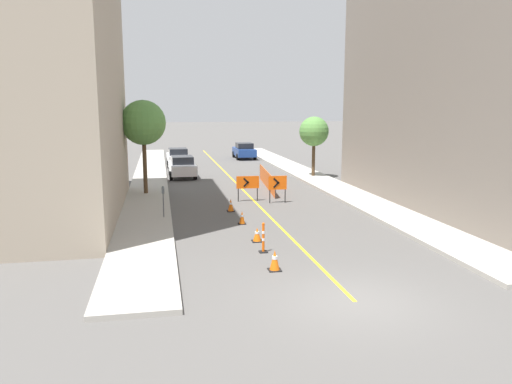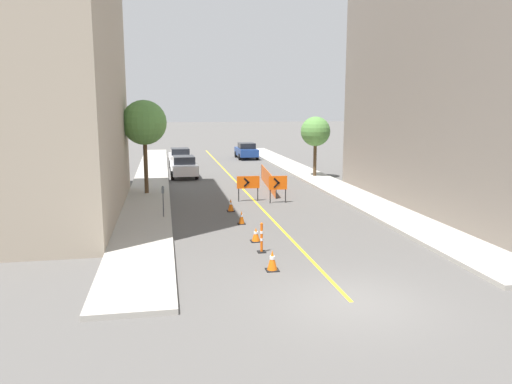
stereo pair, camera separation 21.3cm
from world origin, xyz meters
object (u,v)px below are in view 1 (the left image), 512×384
at_px(traffic_cone_fourth, 231,205).
at_px(street_tree_left_near, 143,123).
at_px(arrow_barricade_primary, 248,183).
at_px(parking_meter_near_curb, 163,196).
at_px(parked_car_curb_far, 244,151).
at_px(parking_meter_far_curb, 163,194).
at_px(traffic_cone_second, 257,235).
at_px(traffic_cone_third, 242,218).
at_px(parked_car_curb_near, 182,167).
at_px(parked_car_curb_mid, 178,157).
at_px(arrow_barricade_secondary, 278,184).
at_px(street_tree_right_near, 314,132).
at_px(delineator_post_front, 263,240).
at_px(traffic_cone_nearest, 275,260).

bearing_deg(traffic_cone_fourth, street_tree_left_near, 128.81).
bearing_deg(arrow_barricade_primary, parking_meter_near_curb, -138.41).
bearing_deg(parked_car_curb_far, parking_meter_far_curb, -107.66).
height_order(traffic_cone_second, traffic_cone_third, traffic_cone_third).
relative_size(traffic_cone_third, traffic_cone_fourth, 0.94).
bearing_deg(arrow_barricade_primary, parking_meter_far_curb, -144.54).
height_order(parked_car_curb_near, parked_car_curb_mid, same).
relative_size(arrow_barricade_primary, arrow_barricade_secondary, 0.94).
xyz_separation_m(traffic_cone_third, arrow_barricade_primary, (1.20, 5.32, 0.71)).
height_order(traffic_cone_third, parked_car_curb_mid, parked_car_curb_mid).
distance_m(traffic_cone_second, parked_car_curb_far, 30.90).
distance_m(parked_car_curb_mid, parking_meter_far_curb, 20.25).
relative_size(parking_meter_near_curb, street_tree_right_near, 0.32).
height_order(delineator_post_front, parked_car_curb_mid, parked_car_curb_mid).
bearing_deg(parking_meter_far_curb, traffic_cone_second, -55.51).
bearing_deg(parking_meter_near_curb, arrow_barricade_primary, 40.12).
bearing_deg(parked_car_curb_mid, parked_car_curb_far, 35.88).
relative_size(parked_car_curb_far, street_tree_right_near, 1.00).
relative_size(parked_car_curb_far, street_tree_left_near, 0.80).
bearing_deg(traffic_cone_third, parked_car_curb_near, 97.16).
relative_size(traffic_cone_third, parked_car_curb_mid, 0.14).
xyz_separation_m(traffic_cone_fourth, delineator_post_front, (0.16, -7.25, 0.15)).
bearing_deg(delineator_post_front, parked_car_curb_near, 95.70).
xyz_separation_m(parked_car_curb_mid, parking_meter_far_curb, (-1.46, -20.19, 0.30)).
height_order(traffic_cone_third, delineator_post_front, delineator_post_front).
bearing_deg(street_tree_left_near, arrow_barricade_secondary, -27.09).
relative_size(traffic_cone_third, parked_car_curb_near, 0.14).
height_order(parked_car_curb_far, street_tree_right_near, street_tree_right_near).
distance_m(arrow_barricade_primary, parking_meter_far_curb, 5.60).
xyz_separation_m(parked_car_curb_far, street_tree_right_near, (2.75, -14.20, 2.58)).
bearing_deg(parked_car_curb_near, traffic_cone_second, -85.77).
height_order(traffic_cone_second, parked_car_curb_near, parked_car_curb_near).
bearing_deg(parking_meter_near_curb, parked_car_curb_far, 72.60).
distance_m(traffic_cone_nearest, traffic_cone_third, 6.49).
xyz_separation_m(arrow_barricade_secondary, street_tree_left_near, (-7.11, 3.64, 3.21)).
height_order(traffic_cone_fourth, parked_car_curb_near, parked_car_curb_near).
height_order(parked_car_curb_near, parking_meter_far_curb, parked_car_curb_near).
relative_size(traffic_cone_second, parking_meter_far_curb, 0.42).
height_order(parked_car_curb_near, parked_car_curb_far, same).
bearing_deg(traffic_cone_nearest, street_tree_right_near, 69.28).
bearing_deg(parked_car_curb_near, arrow_barricade_secondary, -69.09).
bearing_deg(arrow_barricade_secondary, parking_meter_far_curb, -158.12).
height_order(delineator_post_front, parking_meter_far_curb, parking_meter_far_curb).
relative_size(arrow_barricade_secondary, parking_meter_near_curb, 1.08).
bearing_deg(traffic_cone_third, street_tree_right_near, 60.67).
distance_m(delineator_post_front, parking_meter_near_curb, 6.85).
distance_m(traffic_cone_nearest, street_tree_left_near, 15.78).
relative_size(arrow_barricade_secondary, street_tree_right_near, 0.35).
xyz_separation_m(arrow_barricade_primary, street_tree_right_near, (6.31, 8.05, 2.36)).
bearing_deg(parking_meter_near_curb, street_tree_right_near, 47.53).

